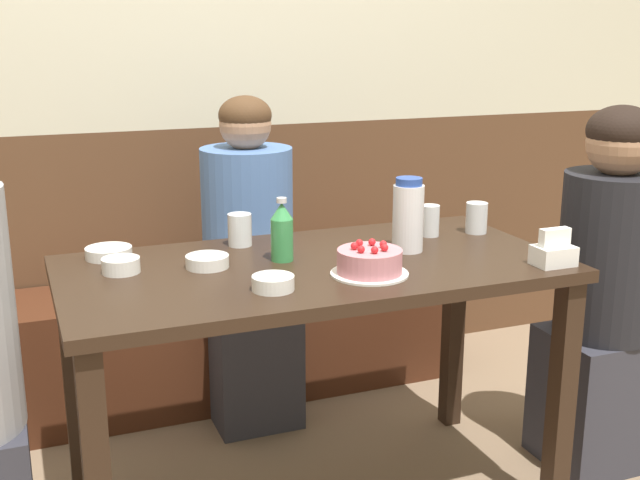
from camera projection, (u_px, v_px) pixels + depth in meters
The scene contains 16 objects.
back_wall at pixel (214, 67), 3.06m from camera, with size 4.80×0.04×2.50m.
bench_seat at pixel (237, 337), 3.12m from camera, with size 1.80×0.38×0.46m.
dining_table at pixel (313, 299), 2.27m from camera, with size 1.39×0.70×0.76m.
birthday_cake at pixel (370, 262), 2.12m from camera, with size 0.21×0.21×0.09m.
water_pitcher at pixel (408, 216), 2.33m from camera, with size 0.09×0.09×0.22m.
soju_bottle at pixel (282, 231), 2.24m from camera, with size 0.06×0.06×0.18m.
napkin_holder at pixel (554, 252), 2.21m from camera, with size 0.11×0.08×0.11m.
bowl_soup_white at pixel (121, 265), 2.15m from camera, with size 0.10×0.10×0.04m.
bowl_rice_small at pixel (207, 261), 2.19m from camera, with size 0.12×0.12×0.03m.
bowl_side_dish at pixel (109, 253), 2.29m from camera, with size 0.13×0.13×0.03m.
bowl_sauce_shallow at pixel (273, 283), 2.00m from camera, with size 0.11×0.11×0.04m.
glass_water_tall at pixel (430, 221), 2.52m from camera, with size 0.06×0.06×0.10m.
glass_tumbler_short at pixel (476, 218), 2.56m from camera, with size 0.07×0.07×0.10m.
glass_shot_small at pixel (240, 230), 2.41m from camera, with size 0.07×0.07×0.10m.
person_pale_blue_shirt at pixel (249, 274), 2.84m from camera, with size 0.32×0.34×1.18m.
person_grey_tee at pixel (606, 299), 2.54m from camera, with size 0.34×0.32×1.17m.
Camera 1 is at (-0.77, -2.01, 1.40)m, focal length 45.00 mm.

